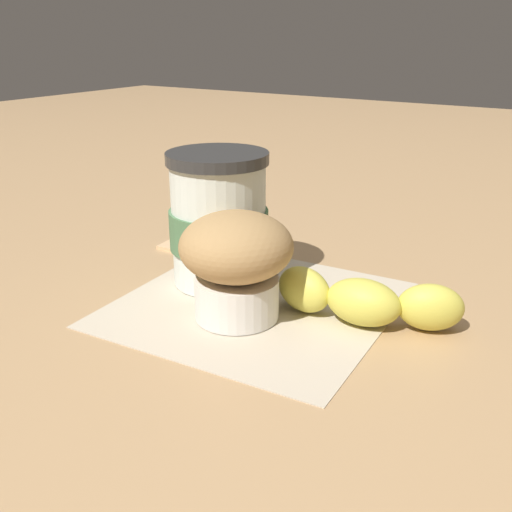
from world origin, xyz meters
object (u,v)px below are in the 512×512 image
at_px(banana, 364,300).
at_px(sugar_packet, 184,245).
at_px(coffee_cup, 219,221).
at_px(muffin, 241,261).

height_order(banana, sugar_packet, banana).
height_order(coffee_cup, sugar_packet, coffee_cup).
relative_size(muffin, banana, 0.58).
bearing_deg(coffee_cup, banana, -2.15).
relative_size(coffee_cup, sugar_packet, 2.42).
bearing_deg(sugar_packet, banana, -14.08).
height_order(muffin, sugar_packet, muffin).
xyz_separation_m(coffee_cup, muffin, (0.06, -0.05, -0.01)).
relative_size(coffee_cup, banana, 0.77).
bearing_deg(sugar_packet, coffee_cup, -31.50).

